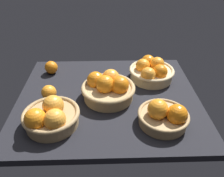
% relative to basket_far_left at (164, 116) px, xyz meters
% --- Properties ---
extents(market_tray, '(0.84, 0.72, 0.03)m').
position_rel_basket_far_left_xyz_m(market_tray, '(0.22, -0.19, -0.06)').
color(market_tray, black).
rests_on(market_tray, ground).
extents(basket_far_left, '(0.20, 0.20, 0.11)m').
position_rel_basket_far_left_xyz_m(basket_far_left, '(0.00, 0.00, 0.00)').
color(basket_far_left, tan).
rests_on(basket_far_left, market_tray).
extents(basket_near_left, '(0.23, 0.23, 0.11)m').
position_rel_basket_far_left_xyz_m(basket_near_left, '(-0.01, -0.34, 0.00)').
color(basket_near_left, '#D3BC8C').
rests_on(basket_near_left, market_tray).
extents(basket_center, '(0.25, 0.25, 0.12)m').
position_rel_basket_far_left_xyz_m(basket_center, '(0.22, -0.19, 0.01)').
color(basket_center, tan).
rests_on(basket_center, market_tray).
extents(basket_far_right, '(0.22, 0.22, 0.12)m').
position_rel_basket_far_left_xyz_m(basket_far_right, '(0.44, -0.00, 0.01)').
color(basket_far_right, tan).
rests_on(basket_far_right, market_tray).
extents(loose_orange_front_gap, '(0.07, 0.07, 0.07)m').
position_rel_basket_far_left_xyz_m(loose_orange_front_gap, '(0.49, -0.18, -0.01)').
color(loose_orange_front_gap, orange).
rests_on(loose_orange_front_gap, market_tray).
extents(loose_orange_back_gap, '(0.07, 0.07, 0.07)m').
position_rel_basket_far_left_xyz_m(loose_orange_back_gap, '(0.52, -0.42, -0.01)').
color(loose_orange_back_gap, orange).
rests_on(loose_orange_back_gap, market_tray).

